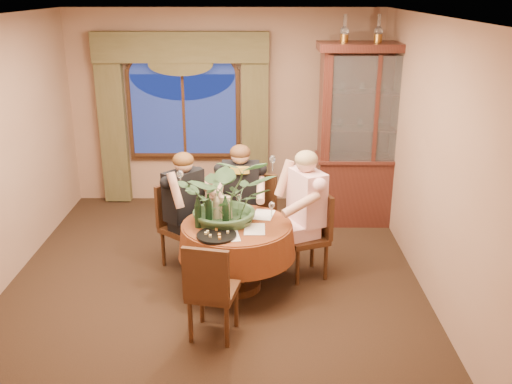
{
  "coord_description": "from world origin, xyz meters",
  "views": [
    {
      "loc": [
        0.48,
        -5.69,
        3.07
      ],
      "look_at": [
        0.46,
        -0.25,
        1.1
      ],
      "focal_mm": 40.0,
      "sensor_mm": 36.0,
      "label": 1
    }
  ],
  "objects_px": {
    "wine_bottle_2": "(198,212)",
    "dining_table": "(237,256)",
    "chair_back": "(183,227)",
    "person_scarf": "(241,201)",
    "wine_bottle_1": "(226,211)",
    "centerpiece_plant": "(228,163)",
    "stoneware_vase": "(226,209)",
    "oil_lamp_right": "(413,28)",
    "china_cabinet": "(371,136)",
    "wine_bottle_3": "(216,208)",
    "oil_lamp_left": "(345,28)",
    "chair_front_left": "(213,289)",
    "wine_bottle_0": "(208,209)",
    "person_pink": "(306,213)",
    "chair_back_right": "(256,218)",
    "person_back": "(184,210)",
    "oil_lamp_center": "(379,28)",
    "chair_right": "(306,236)",
    "olive_bowl": "(243,223)"
  },
  "relations": [
    {
      "from": "dining_table",
      "to": "china_cabinet",
      "type": "relative_size",
      "value": 0.51
    },
    {
      "from": "oil_lamp_right",
      "to": "dining_table",
      "type": "bearing_deg",
      "value": -138.65
    },
    {
      "from": "olive_bowl",
      "to": "oil_lamp_center",
      "type": "bearing_deg",
      "value": 49.57
    },
    {
      "from": "oil_lamp_center",
      "to": "chair_back_right",
      "type": "bearing_deg",
      "value": -144.89
    },
    {
      "from": "olive_bowl",
      "to": "wine_bottle_1",
      "type": "height_order",
      "value": "wine_bottle_1"
    },
    {
      "from": "chair_back",
      "to": "person_scarf",
      "type": "distance_m",
      "value": 0.74
    },
    {
      "from": "stoneware_vase",
      "to": "wine_bottle_3",
      "type": "relative_size",
      "value": 0.83
    },
    {
      "from": "oil_lamp_left",
      "to": "chair_back",
      "type": "relative_size",
      "value": 0.35
    },
    {
      "from": "oil_lamp_right",
      "to": "olive_bowl",
      "type": "height_order",
      "value": "oil_lamp_right"
    },
    {
      "from": "oil_lamp_center",
      "to": "stoneware_vase",
      "type": "xyz_separation_m",
      "value": [
        -1.83,
        -1.8,
        -1.69
      ]
    },
    {
      "from": "chair_front_left",
      "to": "person_back",
      "type": "distance_m",
      "value": 1.48
    },
    {
      "from": "china_cabinet",
      "to": "oil_lamp_left",
      "type": "height_order",
      "value": "oil_lamp_left"
    },
    {
      "from": "chair_right",
      "to": "chair_back_right",
      "type": "xyz_separation_m",
      "value": [
        -0.55,
        0.52,
        0.0
      ]
    },
    {
      "from": "oil_lamp_center",
      "to": "chair_front_left",
      "type": "height_order",
      "value": "oil_lamp_center"
    },
    {
      "from": "chair_right",
      "to": "olive_bowl",
      "type": "xyz_separation_m",
      "value": [
        -0.68,
        -0.33,
        0.3
      ]
    },
    {
      "from": "dining_table",
      "to": "centerpiece_plant",
      "type": "distance_m",
      "value": 1.01
    },
    {
      "from": "person_scarf",
      "to": "wine_bottle_2",
      "type": "height_order",
      "value": "person_scarf"
    },
    {
      "from": "person_pink",
      "to": "wine_bottle_1",
      "type": "relative_size",
      "value": 4.37
    },
    {
      "from": "chair_front_left",
      "to": "wine_bottle_0",
      "type": "distance_m",
      "value": 0.97
    },
    {
      "from": "person_back",
      "to": "stoneware_vase",
      "type": "relative_size",
      "value": 5.03
    },
    {
      "from": "oil_lamp_right",
      "to": "olive_bowl",
      "type": "relative_size",
      "value": 2.04
    },
    {
      "from": "china_cabinet",
      "to": "person_back",
      "type": "bearing_deg",
      "value": -149.97
    },
    {
      "from": "dining_table",
      "to": "person_scarf",
      "type": "bearing_deg",
      "value": 88.84
    },
    {
      "from": "wine_bottle_0",
      "to": "wine_bottle_1",
      "type": "relative_size",
      "value": 1.0
    },
    {
      "from": "person_scarf",
      "to": "wine_bottle_1",
      "type": "bearing_deg",
      "value": 83.01
    },
    {
      "from": "person_pink",
      "to": "person_scarf",
      "type": "distance_m",
      "value": 0.86
    },
    {
      "from": "chair_back_right",
      "to": "wine_bottle_2",
      "type": "distance_m",
      "value": 1.16
    },
    {
      "from": "wine_bottle_1",
      "to": "stoneware_vase",
      "type": "bearing_deg",
      "value": 92.74
    },
    {
      "from": "chair_back_right",
      "to": "wine_bottle_3",
      "type": "distance_m",
      "value": 0.98
    },
    {
      "from": "oil_lamp_left",
      "to": "oil_lamp_right",
      "type": "distance_m",
      "value": 0.84
    },
    {
      "from": "chair_back",
      "to": "wine_bottle_2",
      "type": "distance_m",
      "value": 0.8
    },
    {
      "from": "person_pink",
      "to": "wine_bottle_1",
      "type": "height_order",
      "value": "person_pink"
    },
    {
      "from": "stoneware_vase",
      "to": "oil_lamp_right",
      "type": "bearing_deg",
      "value": 38.64
    },
    {
      "from": "chair_back",
      "to": "person_scarf",
      "type": "height_order",
      "value": "person_scarf"
    },
    {
      "from": "chair_back_right",
      "to": "wine_bottle_1",
      "type": "height_order",
      "value": "wine_bottle_1"
    },
    {
      "from": "chair_right",
      "to": "wine_bottle_0",
      "type": "relative_size",
      "value": 2.91
    },
    {
      "from": "dining_table",
      "to": "oil_lamp_right",
      "type": "xyz_separation_m",
      "value": [
        2.13,
        1.88,
        2.2
      ]
    },
    {
      "from": "dining_table",
      "to": "person_pink",
      "type": "xyz_separation_m",
      "value": [
        0.75,
        0.36,
        0.35
      ]
    },
    {
      "from": "oil_lamp_right",
      "to": "wine_bottle_0",
      "type": "height_order",
      "value": "oil_lamp_right"
    },
    {
      "from": "oil_lamp_left",
      "to": "chair_right",
      "type": "relative_size",
      "value": 0.35
    },
    {
      "from": "oil_lamp_left",
      "to": "centerpiece_plant",
      "type": "height_order",
      "value": "oil_lamp_left"
    },
    {
      "from": "oil_lamp_left",
      "to": "oil_lamp_center",
      "type": "xyz_separation_m",
      "value": [
        0.42,
        0.0,
        0.0
      ]
    },
    {
      "from": "wine_bottle_2",
      "to": "stoneware_vase",
      "type": "bearing_deg",
      "value": 32.25
    },
    {
      "from": "dining_table",
      "to": "chair_right",
      "type": "height_order",
      "value": "chair_right"
    },
    {
      "from": "centerpiece_plant",
      "to": "stoneware_vase",
      "type": "bearing_deg",
      "value": -147.37
    },
    {
      "from": "person_pink",
      "to": "centerpiece_plant",
      "type": "distance_m",
      "value": 1.1
    },
    {
      "from": "chair_right",
      "to": "person_back",
      "type": "bearing_deg",
      "value": 58.87
    },
    {
      "from": "wine_bottle_2",
      "to": "dining_table",
      "type": "bearing_deg",
      "value": 13.39
    },
    {
      "from": "china_cabinet",
      "to": "wine_bottle_3",
      "type": "distance_m",
      "value": 2.68
    },
    {
      "from": "person_back",
      "to": "centerpiece_plant",
      "type": "xyz_separation_m",
      "value": [
        0.53,
        -0.43,
        0.69
      ]
    }
  ]
}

